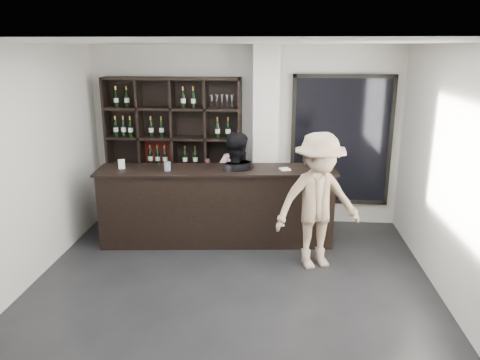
# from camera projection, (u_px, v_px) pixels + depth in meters

# --- Properties ---
(floor) EXTENTS (5.00, 5.50, 0.01)m
(floor) POSITION_uv_depth(u_px,v_px,m) (228.00, 303.00, 5.42)
(floor) COLOR black
(floor) RESTS_ON ground
(wine_shelf) EXTENTS (2.20, 0.35, 2.40)m
(wine_shelf) POSITION_uv_depth(u_px,v_px,m) (174.00, 152.00, 7.64)
(wine_shelf) COLOR black
(wine_shelf) RESTS_ON floor
(structural_column) EXTENTS (0.40, 0.40, 2.90)m
(structural_column) POSITION_uv_depth(u_px,v_px,m) (266.00, 139.00, 7.36)
(structural_column) COLOR silver
(structural_column) RESTS_ON floor
(glass_panel) EXTENTS (1.60, 0.08, 2.10)m
(glass_panel) POSITION_uv_depth(u_px,v_px,m) (341.00, 141.00, 7.50)
(glass_panel) COLOR black
(glass_panel) RESTS_ON floor
(tasting_counter) EXTENTS (3.47, 0.72, 1.14)m
(tasting_counter) POSITION_uv_depth(u_px,v_px,m) (217.00, 206.00, 6.97)
(tasting_counter) COLOR black
(tasting_counter) RESTS_ON floor
(taster_pink) EXTENTS (0.66, 0.55, 1.55)m
(taster_pink) POSITION_uv_depth(u_px,v_px,m) (234.00, 181.00, 7.52)
(taster_pink) COLOR beige
(taster_pink) RESTS_ON floor
(taster_black) EXTENTS (0.89, 0.74, 1.67)m
(taster_black) POSITION_uv_depth(u_px,v_px,m) (234.00, 187.00, 6.97)
(taster_black) COLOR black
(taster_black) RESTS_ON floor
(customer) EXTENTS (1.34, 1.04, 1.82)m
(customer) POSITION_uv_depth(u_px,v_px,m) (318.00, 202.00, 6.10)
(customer) COLOR #998066
(customer) RESTS_ON floor
(wine_glass) EXTENTS (0.08, 0.08, 0.18)m
(wine_glass) POSITION_uv_depth(u_px,v_px,m) (207.00, 163.00, 6.75)
(wine_glass) COLOR white
(wine_glass) RESTS_ON tasting_counter
(spit_cup) EXTENTS (0.11, 0.11, 0.13)m
(spit_cup) POSITION_uv_depth(u_px,v_px,m) (167.00, 166.00, 6.69)
(spit_cup) COLOR silver
(spit_cup) RESTS_ON tasting_counter
(napkin_stack) EXTENTS (0.17, 0.17, 0.02)m
(napkin_stack) POSITION_uv_depth(u_px,v_px,m) (285.00, 169.00, 6.75)
(napkin_stack) COLOR white
(napkin_stack) RESTS_ON tasting_counter
(card_stand) EXTENTS (0.10, 0.08, 0.14)m
(card_stand) POSITION_uv_depth(u_px,v_px,m) (121.00, 164.00, 6.81)
(card_stand) COLOR white
(card_stand) RESTS_ON tasting_counter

